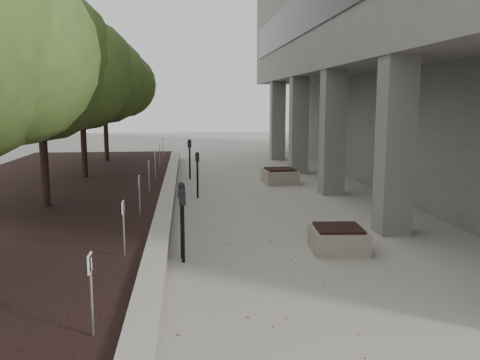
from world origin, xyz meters
TOP-DOWN VIEW (x-y plane):
  - retaining_wall at (-1.82, 9.00)m, footprint 0.39×26.00m
  - planting_bed at (-5.50, 9.00)m, footprint 7.00×26.00m
  - crabapple_tree_3 at (-4.80, 8.00)m, footprint 4.60×4.00m
  - crabapple_tree_4 at (-4.80, 13.00)m, footprint 4.60×4.00m
  - crabapple_tree_5 at (-4.80, 18.00)m, footprint 4.60×4.00m
  - parking_sign_2 at (-2.35, 0.50)m, footprint 0.04×0.22m
  - parking_sign_3 at (-2.35, 3.50)m, footprint 0.04×0.22m
  - parking_sign_4 at (-2.35, 6.50)m, footprint 0.04×0.22m
  - parking_sign_5 at (-2.35, 9.50)m, footprint 0.04×0.22m
  - parking_sign_6 at (-2.35, 12.50)m, footprint 0.04×0.22m
  - parking_sign_7 at (-2.35, 15.50)m, footprint 0.04×0.22m
  - parking_sign_8 at (-2.35, 18.50)m, footprint 0.04×0.22m
  - parking_meter_2 at (-1.36, 4.31)m, footprint 0.15×0.11m
  - parking_meter_3 at (-1.38, 4.60)m, footprint 0.16×0.13m
  - parking_meter_4 at (-0.95, 10.76)m, footprint 0.15×0.11m
  - parking_meter_5 at (-1.16, 14.70)m, footprint 0.18×0.15m
  - planter_front at (1.75, 4.73)m, footprint 1.16×1.16m
  - planter_back at (2.14, 13.33)m, footprint 1.27×1.27m
  - berry_scatter at (-0.10, 5.00)m, footprint 3.30×14.10m

SIDE VIEW (x-z plane):
  - berry_scatter at x=-0.10m, z-range 0.00..0.02m
  - planting_bed at x=-5.50m, z-range 0.00..0.40m
  - retaining_wall at x=-1.82m, z-range 0.00..0.50m
  - planter_front at x=1.75m, z-range 0.00..0.50m
  - planter_back at x=2.14m, z-range 0.00..0.56m
  - parking_meter_2 at x=-1.36m, z-range 0.00..1.39m
  - parking_meter_4 at x=-0.95m, z-range 0.00..1.46m
  - parking_meter_3 at x=-1.38m, z-range 0.00..1.49m
  - parking_meter_5 at x=-1.16m, z-range 0.00..1.57m
  - parking_sign_2 at x=-2.35m, z-range 0.40..1.36m
  - parking_sign_3 at x=-2.35m, z-range 0.40..1.36m
  - parking_sign_4 at x=-2.35m, z-range 0.40..1.36m
  - parking_sign_5 at x=-2.35m, z-range 0.40..1.36m
  - parking_sign_6 at x=-2.35m, z-range 0.40..1.36m
  - parking_sign_7 at x=-2.35m, z-range 0.40..1.36m
  - parking_sign_8 at x=-2.35m, z-range 0.40..1.36m
  - crabapple_tree_3 at x=-4.80m, z-range 0.40..5.84m
  - crabapple_tree_4 at x=-4.80m, z-range 0.40..5.84m
  - crabapple_tree_5 at x=-4.80m, z-range 0.40..5.84m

